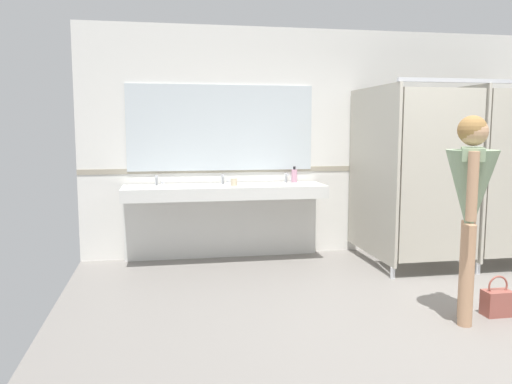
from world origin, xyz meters
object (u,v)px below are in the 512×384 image
object	(u,v)px
soap_dispenser	(294,176)
handbag	(497,302)
paper_cup	(234,182)
person_standing	(470,193)

from	to	relation	value
soap_dispenser	handbag	bearing A→B (deg)	-63.69
handbag	paper_cup	world-z (taller)	paper_cup
handbag	soap_dispenser	bearing A→B (deg)	116.31
handbag	soap_dispenser	distance (m)	2.73
soap_dispenser	paper_cup	world-z (taller)	soap_dispenser
soap_dispenser	paper_cup	size ratio (longest dim) A/B	2.15
person_standing	soap_dispenser	world-z (taller)	person_standing
soap_dispenser	paper_cup	distance (m)	0.82
person_standing	handbag	bearing A→B (deg)	12.35
handbag	person_standing	bearing A→B (deg)	-167.65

